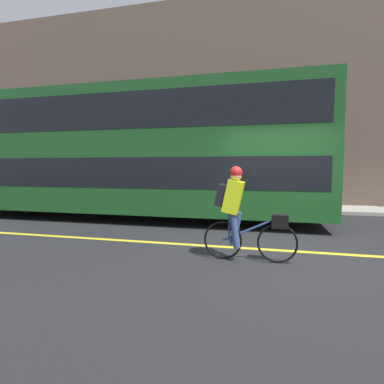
% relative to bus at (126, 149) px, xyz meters
% --- Properties ---
extents(ground_plane, '(80.00, 80.00, 0.00)m').
position_rel_bus_xyz_m(ground_plane, '(4.41, -2.77, -2.09)').
color(ground_plane, '#232326').
extents(road_center_line, '(50.00, 0.14, 0.01)m').
position_rel_bus_xyz_m(road_center_line, '(4.41, -2.68, -2.09)').
color(road_center_line, yellow).
rests_on(road_center_line, ground_plane).
extents(sidewalk_curb, '(60.00, 1.78, 0.11)m').
position_rel_bus_xyz_m(sidewalk_curb, '(4.41, 3.03, -2.04)').
color(sidewalk_curb, '#A8A399').
rests_on(sidewalk_curb, ground_plane).
extents(building_facade, '(60.00, 0.30, 8.42)m').
position_rel_bus_xyz_m(building_facade, '(4.41, 4.07, 2.12)').
color(building_facade, brown).
rests_on(building_facade, ground_plane).
extents(bus, '(11.57, 2.52, 3.78)m').
position_rel_bus_xyz_m(bus, '(0.00, 0.00, 0.00)').
color(bus, black).
rests_on(bus, ground_plane).
extents(cyclist_on_bike, '(1.54, 0.32, 1.58)m').
position_rel_bus_xyz_m(cyclist_on_bike, '(3.72, -3.45, -1.24)').
color(cyclist_on_bike, black).
rests_on(cyclist_on_bike, ground_plane).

